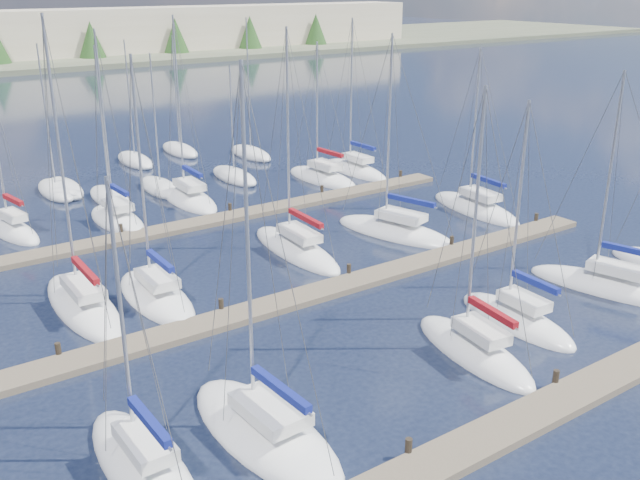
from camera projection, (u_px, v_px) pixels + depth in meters
ground at (56, 147)px, 71.01m from camera, size 400.00×400.00×0.00m
dock_near at (505, 429)px, 26.36m from camera, size 44.00×1.93×1.10m
dock_mid at (298, 298)px, 37.13m from camera, size 44.00×1.93×1.10m
dock_far at (184, 226)px, 47.90m from camera, size 44.00×1.93×1.10m
sailboat_j at (156, 296)px, 37.28m from camera, size 2.91×7.90×13.25m
sailboat_k at (296, 249)px, 43.80m from camera, size 3.02×9.44×14.05m
sailboat_b at (144, 466)px, 24.34m from camera, size 2.47×7.83×10.99m
sailboat_f at (607, 287)px, 38.43m from camera, size 4.59×8.93×12.36m
sailboat_d at (474, 351)px, 31.83m from camera, size 3.39×7.84×12.58m
sailboat_i at (83, 305)px, 36.27m from camera, size 2.81×9.41×15.13m
sailboat_p at (189, 198)px, 53.89m from camera, size 3.17×8.52×14.19m
sailboat_r at (355, 170)px, 61.84m from camera, size 2.46×8.28×13.56m
sailboat_c at (265, 431)px, 26.19m from camera, size 3.58×8.71×14.20m
sailboat_n at (13, 231)px, 46.91m from camera, size 3.14×6.91×12.33m
sailboat_l at (395, 231)px, 46.88m from camera, size 5.24×9.41×13.46m
sailboat_m at (475, 208)px, 51.59m from camera, size 3.64×8.99×12.19m
sailboat_q at (322, 178)px, 59.45m from camera, size 3.30×8.31×11.90m
sailboat_o at (117, 220)px, 49.11m from camera, size 2.82×7.26×13.58m
sailboat_e at (517, 320)px, 34.71m from camera, size 2.64×7.17×11.52m
distant_boats at (59, 188)px, 56.09m from camera, size 36.93×20.75×13.30m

